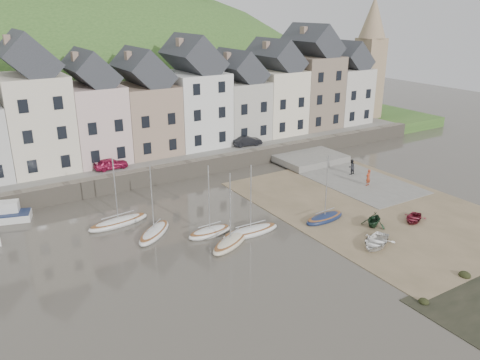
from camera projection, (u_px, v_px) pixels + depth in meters
ground at (278, 234)px, 40.35m from camera, size 160.00×160.00×0.00m
quay_land at (139, 140)px, 65.62m from camera, size 90.00×30.00×1.50m
quay_street at (174, 156)px, 56.17m from camera, size 70.00×7.00×0.10m
seawall at (188, 169)px, 53.60m from camera, size 70.00×1.20×1.80m
beach at (371, 207)px, 45.81m from camera, size 18.00×26.00×0.06m
slipway at (343, 175)px, 54.17m from camera, size 8.00×18.00×0.12m
hillside at (69, 206)px, 91.86m from camera, size 134.40×84.00×84.00m
townhouse_terrace at (173, 100)px, 57.87m from camera, size 61.05×8.00×13.93m
church_spire at (370, 55)px, 72.91m from camera, size 4.00×4.00×18.00m
sailboat_0 at (118, 222)px, 42.00m from camera, size 5.66×2.14×6.32m
sailboat_1 at (154, 233)px, 40.06m from camera, size 4.54×4.31×6.32m
sailboat_2 at (230, 242)px, 38.45m from camera, size 4.90×3.58×6.32m
sailboat_3 at (210, 232)px, 40.17m from camera, size 4.07×1.69×6.32m
sailboat_4 at (251, 231)px, 40.28m from camera, size 5.33×1.61×6.32m
sailboat_5 at (325, 218)px, 42.83m from camera, size 4.36×1.83×6.32m
motorboat_2 at (3, 215)px, 42.60m from camera, size 5.12×3.01×1.70m
rowboat_white at (376, 242)px, 38.17m from camera, size 4.18×3.67×0.72m
rowboat_green at (374, 219)px, 41.49m from camera, size 3.10×2.96×1.27m
rowboat_red at (413, 218)px, 42.58m from camera, size 3.25×2.92×0.55m
person_red at (368, 177)px, 50.70m from camera, size 0.71×0.52×1.78m
person_dark at (351, 167)px, 54.08m from camera, size 0.92×0.76×1.74m
car_left at (111, 164)px, 51.25m from camera, size 3.58×1.46×1.22m
car_right at (247, 141)px, 59.86m from camera, size 3.83×1.83×1.21m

